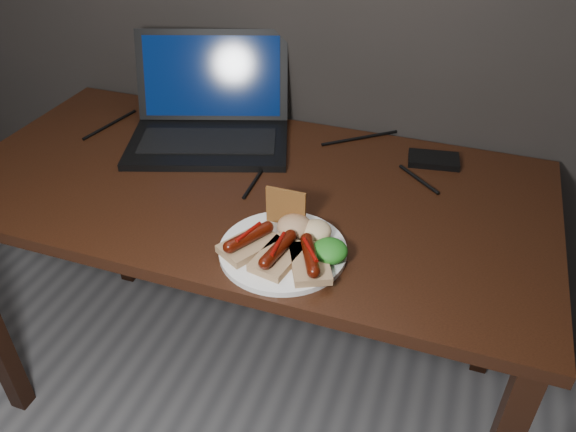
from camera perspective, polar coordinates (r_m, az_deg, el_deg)
The scene contains 12 objects.
desk at distance 1.38m, azimuth -3.96°, elevation 0.26°, with size 1.40×0.70×0.75m.
laptop at distance 1.52m, azimuth -7.95°, elevation 9.82°, with size 0.49×0.45×0.25m.
hard_drive at distance 1.45m, azimuth 14.57°, elevation 5.55°, with size 0.12×0.07×0.02m, color black.
desk_cables at distance 1.46m, azimuth -1.44°, elevation 6.71°, with size 0.93×0.44×0.01m.
plate at distance 1.12m, azimuth -0.51°, elevation -3.51°, with size 0.25×0.25×0.01m, color white.
bread_sausage_left at distance 1.11m, azimuth -3.99°, elevation -2.60°, with size 0.12×0.13×0.04m.
bread_sausage_center at distance 1.07m, azimuth -1.02°, elevation -3.84°, with size 0.09×0.13×0.04m.
bread_sausage_right at distance 1.06m, azimuth 2.24°, elevation -4.44°, with size 0.11×0.13×0.04m.
crispbread at distance 1.15m, azimuth -0.22°, elevation 0.89°, with size 0.09×0.01×0.09m, color #925E28.
salad_greens at distance 1.08m, azimuth 4.27°, elevation -3.54°, with size 0.07×0.07×0.04m, color #134F0F.
salsa_mound at distance 1.14m, azimuth 0.67°, elevation -1.05°, with size 0.07×0.07×0.04m, color maroon.
coleslaw_mound at distance 1.13m, azimuth 2.84°, elevation -1.49°, with size 0.06×0.06×0.04m, color beige.
Camera 1 is at (0.46, 0.36, 1.47)m, focal length 35.00 mm.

